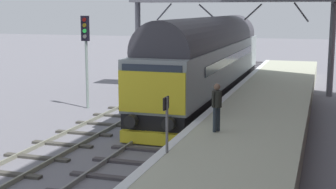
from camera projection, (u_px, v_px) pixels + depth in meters
ground_plane at (164, 135)px, 20.29m from camera, size 140.00×140.00×0.00m
track_main at (164, 134)px, 20.28m from camera, size 2.50×60.00×0.15m
track_adjacent_west at (93, 128)px, 21.23m from camera, size 2.50×60.00×0.15m
station_platform at (252, 130)px, 19.13m from camera, size 4.00×44.00×1.01m
diesel_locomotive at (209, 57)px, 27.38m from camera, size 2.74×19.47×4.68m
signal_post_near at (86, 49)px, 25.26m from camera, size 0.44×0.22×4.77m
platform_number_sign at (167, 115)px, 14.13m from camera, size 0.10×0.44×1.63m
waiting_passenger at (217, 103)px, 16.62m from camera, size 0.45×0.47×1.64m
overhead_footbridge at (230, 3)px, 30.21m from camera, size 12.50×2.00×6.02m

